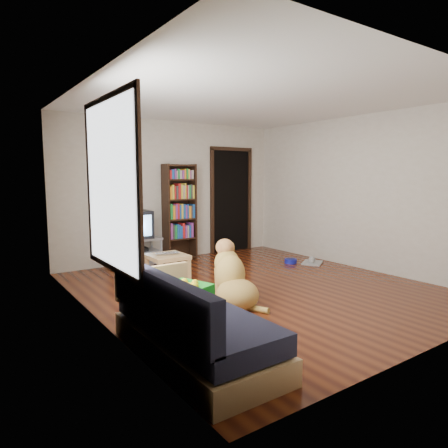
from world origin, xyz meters
TOP-DOWN VIEW (x-y plane):
  - ground at (0.00, 0.00)m, footprint 5.00×5.00m
  - ceiling at (0.00, 0.00)m, footprint 5.00×5.00m
  - wall_back at (0.00, 2.50)m, footprint 4.50×0.00m
  - wall_front at (0.00, -2.50)m, footprint 4.50×0.00m
  - wall_left at (-2.25, 0.00)m, footprint 0.00×5.00m
  - wall_right at (2.25, 0.00)m, footprint 0.00×5.00m
  - green_cushion at (-1.75, -1.07)m, footprint 0.53×0.53m
  - laptop at (-0.86, 1.03)m, footprint 0.40×0.31m
  - dog_bowl at (1.53, 0.87)m, footprint 0.22×0.22m
  - grey_rag at (1.83, 0.62)m, footprint 0.51×0.48m
  - window at (-2.23, -0.50)m, footprint 0.03×1.46m
  - doorway at (1.35, 2.48)m, footprint 1.03×0.05m
  - tv_stand at (-0.90, 2.25)m, footprint 0.90×0.45m
  - crt_tv at (-0.90, 2.27)m, footprint 0.55×0.52m
  - bookshelf at (0.05, 2.34)m, footprint 0.60×0.30m
  - sofa at (-1.87, -1.38)m, footprint 0.80×1.80m
  - coffee_table at (-0.86, 1.06)m, footprint 0.55×0.55m
  - dog at (-0.70, -0.40)m, footprint 0.60×1.01m

SIDE VIEW (x-z plane):
  - ground at x=0.00m, z-range 0.00..0.00m
  - grey_rag at x=1.83m, z-range 0.00..0.03m
  - dog_bowl at x=1.53m, z-range 0.00..0.08m
  - sofa at x=-1.87m, z-range -0.14..0.66m
  - tv_stand at x=-0.90m, z-range 0.02..0.52m
  - coffee_table at x=-0.86m, z-range 0.08..0.48m
  - dog at x=-0.70m, z-range -0.11..0.71m
  - laptop at x=-0.86m, z-range 0.40..0.43m
  - green_cushion at x=-1.75m, z-range 0.42..0.56m
  - crt_tv at x=-0.90m, z-range 0.45..1.03m
  - bookshelf at x=0.05m, z-range 0.10..1.90m
  - doorway at x=1.35m, z-range 0.03..2.21m
  - wall_back at x=0.00m, z-range -0.95..3.55m
  - wall_front at x=0.00m, z-range -0.95..3.55m
  - wall_left at x=-2.25m, z-range -1.20..3.80m
  - wall_right at x=2.25m, z-range -1.20..3.80m
  - window at x=-2.23m, z-range 0.65..2.35m
  - ceiling at x=0.00m, z-range 2.60..2.60m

